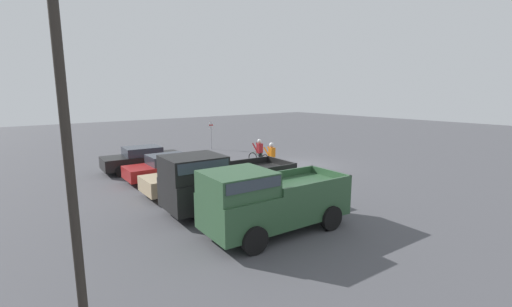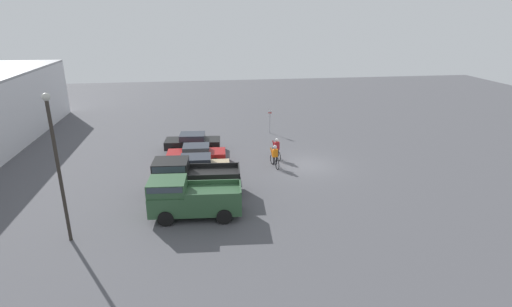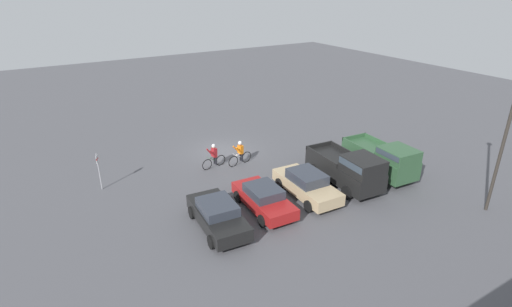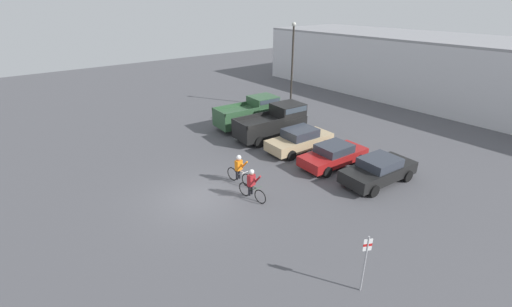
% 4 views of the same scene
% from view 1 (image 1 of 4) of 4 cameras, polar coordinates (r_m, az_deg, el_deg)
% --- Properties ---
extents(ground_plane, '(80.00, 80.00, 0.00)m').
position_cam_1_polar(ground_plane, '(21.48, 7.56, -1.89)').
color(ground_plane, '#4C4C51').
extents(pickup_truck_0, '(2.41, 5.02, 2.18)m').
position_cam_1_polar(pickup_truck_0, '(10.94, 2.06, -7.62)').
color(pickup_truck_0, '#2D5133').
rests_on(pickup_truck_0, ground_plane).
extents(pickup_truck_1, '(2.43, 5.23, 2.24)m').
position_cam_1_polar(pickup_truck_1, '(13.11, -5.89, -4.58)').
color(pickup_truck_1, black).
rests_on(pickup_truck_1, ground_plane).
extents(sedan_0, '(2.08, 4.57, 1.46)m').
position_cam_1_polar(sedan_0, '(15.70, -10.34, -3.76)').
color(sedan_0, tan).
rests_on(sedan_0, ground_plane).
extents(sedan_1, '(2.05, 4.33, 1.32)m').
position_cam_1_polar(sedan_1, '(18.18, -14.43, -2.19)').
color(sedan_1, maroon).
rests_on(sedan_1, ground_plane).
extents(sedan_2, '(2.21, 4.47, 1.40)m').
position_cam_1_polar(sedan_2, '(20.62, -18.37, -0.82)').
color(sedan_2, black).
rests_on(sedan_2, ground_plane).
extents(cyclist_0, '(1.77, 0.52, 1.64)m').
position_cam_1_polar(cyclist_0, '(21.23, 0.55, 0.28)').
color(cyclist_0, black).
rests_on(cyclist_0, ground_plane).
extents(cyclist_1, '(1.85, 0.52, 1.66)m').
position_cam_1_polar(cyclist_1, '(19.68, 2.58, -0.47)').
color(cyclist_1, black).
rests_on(cyclist_1, ground_plane).
extents(fire_lane_sign, '(0.16, 0.28, 2.24)m').
position_cam_1_polar(fire_lane_sign, '(27.11, -7.47, 3.54)').
color(fire_lane_sign, '#9E9EA3').
rests_on(fire_lane_sign, ground_plane).
extents(lamppost, '(0.36, 0.36, 7.24)m').
position_cam_1_polar(lamppost, '(6.37, -29.42, 6.49)').
color(lamppost, '#2D2823').
rests_on(lamppost, ground_plane).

